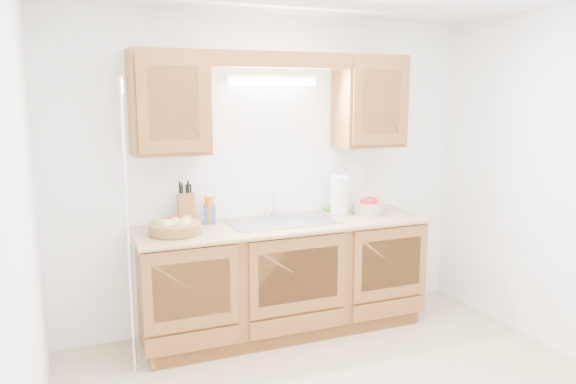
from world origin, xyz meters
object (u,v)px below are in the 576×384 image
fruit_basket (175,227)px  paper_towel (339,195)px  apple_bowl (368,207)px  knife_block (186,209)px

fruit_basket → paper_towel: (1.39, 0.14, 0.11)m
apple_bowl → paper_towel: bearing=161.2°
knife_block → apple_bowl: (1.49, -0.15, -0.06)m
paper_towel → fruit_basket: bearing=-174.3°
paper_towel → apple_bowl: size_ratio=1.28×
knife_block → apple_bowl: knife_block is taller
knife_block → paper_towel: bearing=2.4°
knife_block → apple_bowl: size_ratio=1.19×
fruit_basket → paper_towel: paper_towel is taller
knife_block → paper_towel: (1.26, -0.07, 0.03)m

